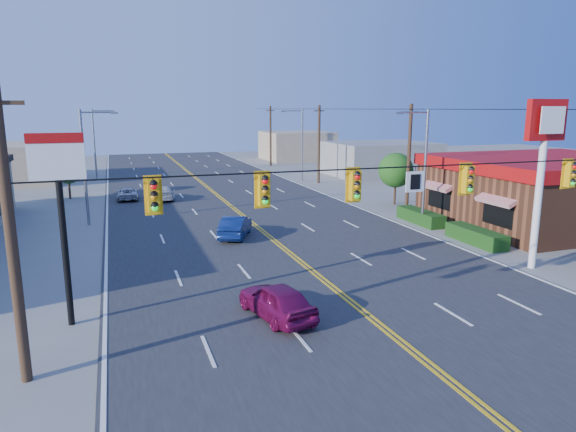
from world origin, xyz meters
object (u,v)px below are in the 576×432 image
object	(u,v)px
pizza_hut_sign	(59,190)
car_magenta	(277,302)
kfc_pylon	(543,150)
car_blue	(235,227)
signal_span	(382,199)
car_white	(163,194)
car_silver	(127,194)
kfc	(548,190)

from	to	relation	value
pizza_hut_sign	car_magenta	size ratio (longest dim) A/B	1.69
kfc_pylon	car_blue	bearing A→B (deg)	139.73
car_magenta	signal_span	bearing A→B (deg)	136.46
signal_span	car_white	xyz separation A→B (m)	(-4.95, 30.46, -4.28)
kfc_pylon	pizza_hut_sign	xyz separation A→B (m)	(-22.00, 0.00, -0.86)
kfc_pylon	car_silver	world-z (taller)	kfc_pylon
kfc_pylon	car_magenta	world-z (taller)	kfc_pylon
kfc	car_blue	distance (m)	22.22
signal_span	kfc_pylon	bearing A→B (deg)	19.78
car_magenta	car_white	size ratio (longest dim) A/B	0.98
car_silver	signal_span	bearing A→B (deg)	105.16
signal_span	car_blue	size ratio (longest dim) A/B	5.87
car_magenta	car_blue	distance (m)	13.12
car_blue	car_white	bearing A→B (deg)	-54.50
kfc	car_white	bearing A→B (deg)	143.53
signal_span	car_magenta	xyz separation A→B (m)	(-3.33, 2.00, -4.20)
car_magenta	car_silver	distance (m)	29.91
kfc_pylon	pizza_hut_sign	size ratio (longest dim) A/B	1.24
car_blue	car_silver	size ratio (longest dim) A/B	1.08
signal_span	pizza_hut_sign	xyz separation A→B (m)	(-10.88, 4.00, 0.30)
car_silver	kfc	bearing A→B (deg)	146.07
car_silver	car_white	bearing A→B (deg)	160.98
kfc	car_white	xyz separation A→B (m)	(-24.97, 18.46, -1.78)
signal_span	car_magenta	size ratio (longest dim) A/B	6.00
signal_span	kfc	size ratio (longest dim) A/B	1.49
signal_span	kfc	bearing A→B (deg)	30.94
pizza_hut_sign	car_white	world-z (taller)	pizza_hut_sign
kfc	kfc_pylon	size ratio (longest dim) A/B	1.92
kfc	car_silver	xyz separation A→B (m)	(-27.97, 19.55, -1.85)
pizza_hut_sign	car_magenta	bearing A→B (deg)	-14.83
pizza_hut_sign	kfc_pylon	bearing A→B (deg)	0.00
kfc	pizza_hut_sign	xyz separation A→B (m)	(-30.90, -8.00, 2.80)
car_blue	car_silver	xyz separation A→B (m)	(-6.03, 16.50, -0.15)
car_magenta	kfc_pylon	bearing A→B (deg)	175.37
kfc	car_magenta	distance (m)	25.45
car_blue	kfc	bearing A→B (deg)	-163.52
kfc	pizza_hut_sign	world-z (taller)	pizza_hut_sign
car_magenta	car_white	bearing A→B (deg)	-99.25
kfc_pylon	pizza_hut_sign	bearing A→B (deg)	180.00
kfc	kfc_pylon	bearing A→B (deg)	-138.05
kfc_pylon	car_silver	bearing A→B (deg)	124.68
car_magenta	car_blue	xyz separation A→B (m)	(1.40, 13.05, -0.01)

